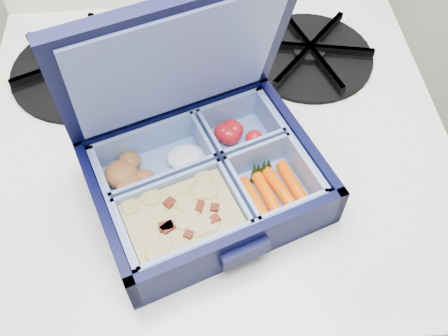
{
  "coord_description": "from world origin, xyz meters",
  "views": [
    {
      "loc": [
        -0.02,
        1.29,
        1.32
      ],
      "look_at": [
        0.01,
        1.6,
        0.89
      ],
      "focal_mm": 40.0,
      "sensor_mm": 36.0,
      "label": 1
    }
  ],
  "objects_px": {
    "stove": "(216,262)",
    "burner_grate": "(309,51)",
    "fork": "(240,93)",
    "bento_box": "(206,181)"
  },
  "relations": [
    {
      "from": "bento_box",
      "to": "burner_grate",
      "type": "bearing_deg",
      "value": 33.85
    },
    {
      "from": "bento_box",
      "to": "fork",
      "type": "distance_m",
      "value": 0.16
    },
    {
      "from": "bento_box",
      "to": "burner_grate",
      "type": "xyz_separation_m",
      "value": [
        0.15,
        0.21,
        -0.02
      ]
    },
    {
      "from": "burner_grate",
      "to": "fork",
      "type": "bearing_deg",
      "value": -148.54
    },
    {
      "from": "stove",
      "to": "fork",
      "type": "height_order",
      "value": "fork"
    },
    {
      "from": "stove",
      "to": "burner_grate",
      "type": "bearing_deg",
      "value": 35.04
    },
    {
      "from": "bento_box",
      "to": "burner_grate",
      "type": "distance_m",
      "value": 0.26
    },
    {
      "from": "burner_grate",
      "to": "fork",
      "type": "relative_size",
      "value": 0.92
    },
    {
      "from": "fork",
      "to": "stove",
      "type": "bearing_deg",
      "value": -124.42
    },
    {
      "from": "stove",
      "to": "fork",
      "type": "xyz_separation_m",
      "value": [
        0.04,
        0.04,
        0.43
      ]
    }
  ]
}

